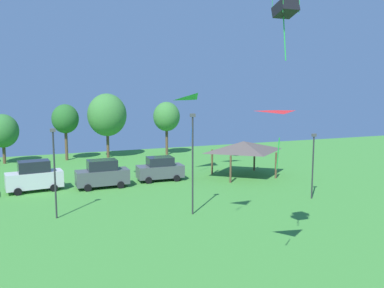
{
  "coord_description": "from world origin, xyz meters",
  "views": [
    {
      "loc": [
        -7.13,
        2.26,
        8.82
      ],
      "look_at": [
        -1.25,
        16.75,
        6.7
      ],
      "focal_mm": 38.0,
      "sensor_mm": 36.0,
      "label": 1
    }
  ],
  "objects_px": {
    "parked_car_rightmost_in_row": "(160,169)",
    "light_post_2": "(313,162)",
    "treeline_tree_2": "(3,131)",
    "treeline_tree_5": "(167,117)",
    "kite_flying_6": "(283,128)",
    "treeline_tree_3": "(65,119)",
    "kite_flying_0": "(198,103)",
    "parked_car_second_from_left": "(34,176)",
    "park_pavilion": "(244,146)",
    "treeline_tree_4": "(107,115)",
    "light_post_1": "(54,168)",
    "parked_car_third_from_left": "(102,174)",
    "light_post_0": "(193,159)"
  },
  "relations": [
    {
      "from": "parked_car_rightmost_in_row",
      "to": "light_post_2",
      "type": "bearing_deg",
      "value": -46.6
    },
    {
      "from": "treeline_tree_2",
      "to": "treeline_tree_5",
      "type": "bearing_deg",
      "value": -2.72
    },
    {
      "from": "kite_flying_6",
      "to": "treeline_tree_3",
      "type": "xyz_separation_m",
      "value": [
        -5.98,
        37.47,
        -1.99
      ]
    },
    {
      "from": "light_post_2",
      "to": "treeline_tree_3",
      "type": "relative_size",
      "value": 0.76
    },
    {
      "from": "kite_flying_6",
      "to": "treeline_tree_3",
      "type": "bearing_deg",
      "value": 99.07
    },
    {
      "from": "treeline_tree_2",
      "to": "kite_flying_0",
      "type": "bearing_deg",
      "value": -40.5
    },
    {
      "from": "treeline_tree_3",
      "to": "light_post_2",
      "type": "bearing_deg",
      "value": -57.34
    },
    {
      "from": "parked_car_second_from_left",
      "to": "park_pavilion",
      "type": "distance_m",
      "value": 19.96
    },
    {
      "from": "kite_flying_0",
      "to": "treeline_tree_4",
      "type": "height_order",
      "value": "treeline_tree_4"
    },
    {
      "from": "light_post_2",
      "to": "treeline_tree_2",
      "type": "height_order",
      "value": "treeline_tree_2"
    },
    {
      "from": "light_post_1",
      "to": "treeline_tree_5",
      "type": "height_order",
      "value": "treeline_tree_5"
    },
    {
      "from": "treeline_tree_5",
      "to": "treeline_tree_2",
      "type": "bearing_deg",
      "value": 177.28
    },
    {
      "from": "parked_car_second_from_left",
      "to": "parked_car_third_from_left",
      "type": "relative_size",
      "value": 1.03
    },
    {
      "from": "kite_flying_0",
      "to": "parked_car_third_from_left",
      "type": "distance_m",
      "value": 11.45
    },
    {
      "from": "light_post_1",
      "to": "treeline_tree_4",
      "type": "xyz_separation_m",
      "value": [
        7.96,
        23.86,
        2.01
      ]
    },
    {
      "from": "kite_flying_0",
      "to": "treeline_tree_3",
      "type": "relative_size",
      "value": 0.64
    },
    {
      "from": "light_post_2",
      "to": "treeline_tree_5",
      "type": "xyz_separation_m",
      "value": [
        -3.8,
        25.58,
        2.1
      ]
    },
    {
      "from": "parked_car_second_from_left",
      "to": "light_post_2",
      "type": "relative_size",
      "value": 0.91
    },
    {
      "from": "parked_car_third_from_left",
      "to": "light_post_2",
      "type": "relative_size",
      "value": 0.88
    },
    {
      "from": "parked_car_third_from_left",
      "to": "light_post_0",
      "type": "xyz_separation_m",
      "value": [
        4.57,
        -10.29,
        2.74
      ]
    },
    {
      "from": "park_pavilion",
      "to": "treeline_tree_5",
      "type": "height_order",
      "value": "treeline_tree_5"
    },
    {
      "from": "park_pavilion",
      "to": "light_post_0",
      "type": "bearing_deg",
      "value": -134.26
    },
    {
      "from": "parked_car_second_from_left",
      "to": "parked_car_third_from_left",
      "type": "bearing_deg",
      "value": -15.11
    },
    {
      "from": "kite_flying_6",
      "to": "treeline_tree_2",
      "type": "relative_size",
      "value": 0.35
    },
    {
      "from": "kite_flying_6",
      "to": "parked_car_second_from_left",
      "type": "bearing_deg",
      "value": 114.13
    },
    {
      "from": "light_post_0",
      "to": "treeline_tree_5",
      "type": "bearing_deg",
      "value": 75.39
    },
    {
      "from": "parked_car_second_from_left",
      "to": "light_post_2",
      "type": "bearing_deg",
      "value": -33.86
    },
    {
      "from": "parked_car_rightmost_in_row",
      "to": "treeline_tree_2",
      "type": "relative_size",
      "value": 0.77
    },
    {
      "from": "light_post_2",
      "to": "park_pavilion",
      "type": "bearing_deg",
      "value": 95.67
    },
    {
      "from": "parked_car_second_from_left",
      "to": "parked_car_rightmost_in_row",
      "type": "distance_m",
      "value": 11.39
    },
    {
      "from": "kite_flying_6",
      "to": "parked_car_third_from_left",
      "type": "distance_m",
      "value": 22.61
    },
    {
      "from": "kite_flying_6",
      "to": "treeline_tree_5",
      "type": "xyz_separation_m",
      "value": [
        6.99,
        36.88,
        -1.99
      ]
    },
    {
      "from": "parked_car_rightmost_in_row",
      "to": "treeline_tree_3",
      "type": "height_order",
      "value": "treeline_tree_3"
    },
    {
      "from": "treeline_tree_2",
      "to": "kite_flying_6",
      "type": "bearing_deg",
      "value": -70.92
    },
    {
      "from": "treeline_tree_2",
      "to": "treeline_tree_5",
      "type": "height_order",
      "value": "treeline_tree_5"
    },
    {
      "from": "treeline_tree_2",
      "to": "light_post_2",
      "type": "bearing_deg",
      "value": -48.01
    },
    {
      "from": "parked_car_second_from_left",
      "to": "light_post_1",
      "type": "xyz_separation_m",
      "value": [
        1.23,
        -8.55,
        2.2
      ]
    },
    {
      "from": "parked_car_third_from_left",
      "to": "treeline_tree_2",
      "type": "relative_size",
      "value": 0.79
    },
    {
      "from": "kite_flying_0",
      "to": "parked_car_second_from_left",
      "type": "bearing_deg",
      "value": 179.27
    },
    {
      "from": "parked_car_second_from_left",
      "to": "light_post_0",
      "type": "xyz_separation_m",
      "value": [
        10.27,
        -11.21,
        2.68
      ]
    },
    {
      "from": "kite_flying_0",
      "to": "light_post_2",
      "type": "bearing_deg",
      "value": -63.13
    },
    {
      "from": "treeline_tree_4",
      "to": "parked_car_second_from_left",
      "type": "bearing_deg",
      "value": -120.98
    },
    {
      "from": "kite_flying_0",
      "to": "kite_flying_6",
      "type": "xyz_separation_m",
      "value": [
        -5.31,
        -22.12,
        -0.29
      ]
    },
    {
      "from": "kite_flying_0",
      "to": "parked_car_rightmost_in_row",
      "type": "distance_m",
      "value": 7.4
    },
    {
      "from": "light_post_0",
      "to": "treeline_tree_5",
      "type": "relative_size",
      "value": 1.0
    },
    {
      "from": "kite_flying_6",
      "to": "light_post_1",
      "type": "distance_m",
      "value": 16.71
    },
    {
      "from": "park_pavilion",
      "to": "light_post_0",
      "type": "distance_m",
      "value": 13.73
    },
    {
      "from": "treeline_tree_4",
      "to": "treeline_tree_3",
      "type": "bearing_deg",
      "value": -178.26
    },
    {
      "from": "light_post_1",
      "to": "treeline_tree_5",
      "type": "xyz_separation_m",
      "value": [
        15.75,
        23.12,
        1.63
      ]
    },
    {
      "from": "parked_car_second_from_left",
      "to": "parked_car_rightmost_in_row",
      "type": "xyz_separation_m",
      "value": [
        11.39,
        -0.1,
        -0.16
      ]
    }
  ]
}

